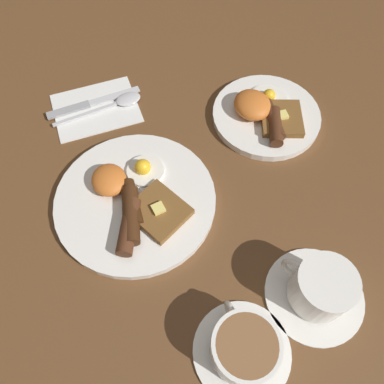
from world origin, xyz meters
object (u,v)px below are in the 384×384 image
breakfast_plate_far (266,114)px  teacup_near (244,348)px  teacup_far (320,289)px  knife (89,104)px  breakfast_plate_near (135,200)px  spoon (120,102)px

breakfast_plate_far → teacup_near: size_ratio=1.52×
teacup_far → knife: teacup_far is taller
breakfast_plate_near → breakfast_plate_far: 0.32m
teacup_far → spoon: teacup_far is taller
breakfast_plate_near → knife: breakfast_plate_near is taller
breakfast_plate_near → knife: bearing=-178.0°
knife → spoon: size_ratio=1.05×
breakfast_plate_near → knife: (-0.26, -0.01, -0.01)m
breakfast_plate_near → teacup_near: teacup_near is taller
knife → spoon: (0.02, 0.06, 0.00)m
teacup_far → teacup_near: bearing=-79.8°
breakfast_plate_far → spoon: breakfast_plate_far is taller
breakfast_plate_far → teacup_near: teacup_near is taller
teacup_far → knife: (-0.53, -0.21, -0.03)m
teacup_near → teacup_far: size_ratio=0.93×
breakfast_plate_far → knife: (-0.18, -0.32, -0.01)m
breakfast_plate_near → knife: 0.26m
teacup_far → spoon: 0.53m
breakfast_plate_far → teacup_near: (0.37, -0.25, 0.01)m
breakfast_plate_far → spoon: bearing=-121.6°
breakfast_plate_far → knife: breakfast_plate_far is taller
spoon → teacup_near: bearing=-90.8°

